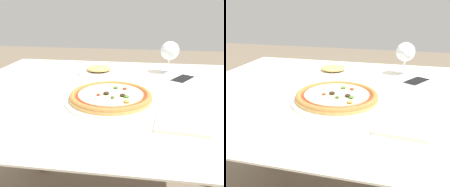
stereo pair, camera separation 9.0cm
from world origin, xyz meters
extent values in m
cube|color=brown|center=(0.00, 0.00, 0.71)|extent=(1.21, 0.93, 0.04)
cube|color=white|center=(0.00, 0.00, 0.74)|extent=(1.31, 1.03, 0.01)
cylinder|color=brown|center=(-0.54, 0.40, 0.35)|extent=(0.06, 0.06, 0.70)
cylinder|color=white|center=(0.00, -0.11, 0.74)|extent=(0.33, 0.33, 0.01)
cylinder|color=tan|center=(0.00, -0.11, 0.75)|extent=(0.30, 0.30, 0.01)
torus|color=#B27538|center=(0.00, -0.11, 0.76)|extent=(0.30, 0.30, 0.02)
cylinder|color=#BC381E|center=(0.00, -0.11, 0.76)|extent=(0.26, 0.26, 0.00)
cylinder|color=beige|center=(0.00, -0.11, 0.77)|extent=(0.24, 0.24, 0.00)
ellipsoid|color=#A83323|center=(0.05, -0.06, 0.77)|extent=(0.02, 0.02, 0.01)
ellipsoid|color=#425123|center=(0.01, -0.15, 0.77)|extent=(0.01, 0.01, 0.01)
ellipsoid|color=#BC9342|center=(0.06, -0.19, 0.77)|extent=(0.02, 0.02, 0.01)
ellipsoid|color=#4C7A33|center=(0.06, -0.14, 0.77)|extent=(0.02, 0.02, 0.01)
ellipsoid|color=#2D2319|center=(0.05, -0.13, 0.77)|extent=(0.02, 0.02, 0.01)
ellipsoid|color=#2D2319|center=(-0.01, -0.12, 0.77)|extent=(0.02, 0.02, 0.01)
ellipsoid|color=#4C7A33|center=(0.01, -0.05, 0.77)|extent=(0.02, 0.02, 0.01)
ellipsoid|color=#A83323|center=(-0.04, -0.13, 0.77)|extent=(0.01, 0.01, 0.01)
cube|color=silver|center=(-0.27, -0.25, 0.74)|extent=(0.03, 0.11, 0.00)
cube|color=silver|center=(-0.26, -0.19, 0.74)|extent=(0.03, 0.02, 0.00)
cube|color=silver|center=(-0.27, -0.16, 0.74)|extent=(0.01, 0.05, 0.00)
cube|color=silver|center=(-0.26, -0.16, 0.74)|extent=(0.01, 0.05, 0.00)
cube|color=silver|center=(-0.26, -0.16, 0.74)|extent=(0.01, 0.05, 0.00)
cube|color=silver|center=(-0.25, -0.16, 0.74)|extent=(0.01, 0.05, 0.00)
cylinder|color=silver|center=(0.23, 0.31, 0.74)|extent=(0.06, 0.06, 0.00)
cylinder|color=silver|center=(0.23, 0.31, 0.78)|extent=(0.01, 0.01, 0.07)
sphere|color=silver|center=(0.23, 0.31, 0.85)|extent=(0.09, 0.09, 0.09)
cube|color=white|center=(0.29, 0.19, 0.74)|extent=(0.14, 0.16, 0.01)
cube|color=black|center=(0.29, 0.19, 0.75)|extent=(0.12, 0.14, 0.00)
cylinder|color=white|center=(-0.12, 0.27, 0.74)|extent=(0.21, 0.21, 0.01)
ellipsoid|color=tan|center=(-0.12, 0.27, 0.76)|extent=(0.12, 0.12, 0.02)
cube|color=silver|center=(0.23, -0.28, 0.74)|extent=(0.16, 0.12, 0.01)
camera|label=1|loc=(0.12, -0.94, 1.08)|focal=40.00mm
camera|label=2|loc=(0.21, -0.92, 1.08)|focal=40.00mm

